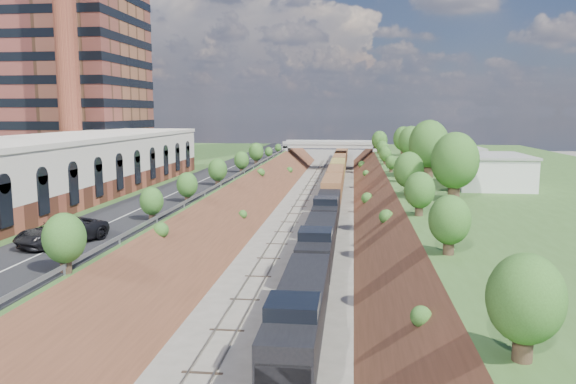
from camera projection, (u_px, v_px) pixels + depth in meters
name	position (u px, v px, depth m)	size (l,w,h in m)	color
platform_left	(105.00, 191.00, 88.35)	(44.00, 180.00, 5.00)	#375824
platform_right	(542.00, 198.00, 80.84)	(44.00, 180.00, 5.00)	#375824
embankment_left	(242.00, 209.00, 86.20)	(7.07, 180.00, 7.07)	brown
embankment_right	(387.00, 212.00, 83.70)	(7.07, 180.00, 7.07)	brown
rail_left_track	(297.00, 209.00, 85.23)	(1.58, 180.00, 0.18)	gray
rail_right_track	(331.00, 210.00, 84.64)	(1.58, 180.00, 0.18)	gray
road	(213.00, 176.00, 86.00)	(8.00, 180.00, 0.10)	black
guardrail	(239.00, 173.00, 85.27)	(0.10, 171.00, 0.70)	#99999E
commercial_building	(61.00, 166.00, 65.30)	(14.30, 62.30, 7.00)	brown
highrise_tower	(66.00, 7.00, 97.11)	(22.00, 22.00, 53.90)	brown
smokestack	(66.00, 41.00, 81.58)	(3.20, 3.20, 40.00)	brown
overpass	(331.00, 150.00, 145.22)	(24.50, 8.30, 7.40)	gray
white_building_near	(489.00, 172.00, 73.42)	(9.00, 12.00, 4.00)	silver
white_building_far	(455.00, 159.00, 95.13)	(8.00, 10.00, 3.60)	silver
tree_right_large	(455.00, 161.00, 62.02)	(5.25, 5.25, 7.61)	#473323
tree_left_crest	(137.00, 207.00, 45.96)	(2.45, 2.45, 3.55)	#473323
freight_train	(337.00, 174.00, 111.93)	(2.97, 167.25, 4.55)	black
suv	(61.00, 231.00, 41.31)	(3.16, 6.86, 1.91)	black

